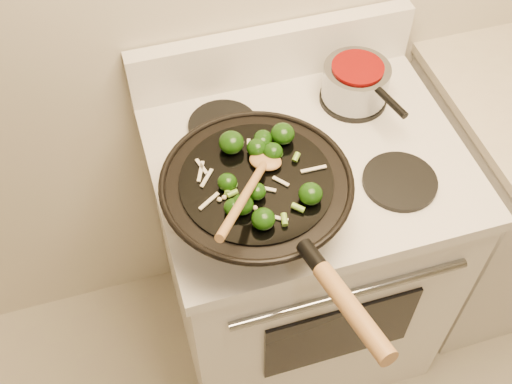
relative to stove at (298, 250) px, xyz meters
name	(u,v)px	position (x,y,z in m)	size (l,w,h in m)	color
stove	(298,250)	(0.00, 0.00, 0.00)	(0.78, 0.67, 1.08)	white
wok	(257,198)	(-0.18, -0.16, 0.53)	(0.42, 0.70, 0.21)	black
stirfry	(260,168)	(-0.17, -0.14, 0.61)	(0.29, 0.27, 0.05)	#113408
wooden_spoon	(254,181)	(-0.20, -0.19, 0.63)	(0.22, 0.29, 0.13)	#9D6D3D
saucepan	(356,82)	(0.18, 0.15, 0.51)	(0.17, 0.28, 0.10)	gray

